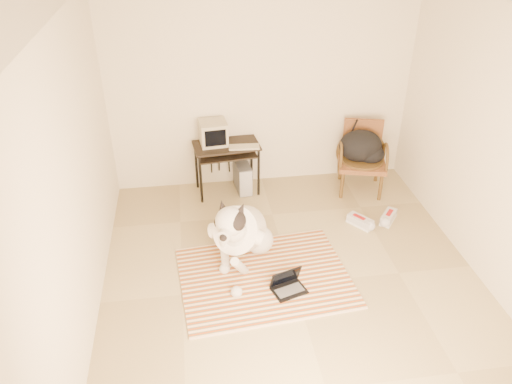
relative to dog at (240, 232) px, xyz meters
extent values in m
plane|color=tan|center=(0.51, -0.48, -0.39)|extent=(4.50, 4.50, 0.00)
plane|color=silver|center=(0.51, -0.48, 2.31)|extent=(4.50, 4.50, 0.00)
plane|color=beige|center=(0.51, 1.77, 0.96)|extent=(4.50, 0.00, 4.50)
plane|color=beige|center=(0.51, -2.73, 0.96)|extent=(4.50, 0.00, 4.50)
plane|color=beige|center=(-1.49, -0.48, 0.96)|extent=(0.00, 4.50, 4.50)
plane|color=beige|center=(2.51, -0.48, 0.96)|extent=(0.00, 4.50, 4.50)
cube|color=#AD4917|center=(0.26, -0.89, -0.37)|extent=(1.80, 0.42, 0.02)
cube|color=#3E6D30|center=(0.24, -0.62, -0.37)|extent=(1.80, 0.42, 0.02)
cube|color=#744590|center=(0.22, -0.34, -0.37)|extent=(1.80, 0.42, 0.02)
cube|color=yellow|center=(0.19, -0.07, -0.37)|extent=(1.80, 0.42, 0.02)
cube|color=beige|center=(0.17, 0.20, -0.37)|extent=(1.80, 0.42, 0.02)
sphere|color=silver|center=(-0.07, 0.25, -0.22)|extent=(0.33, 0.33, 0.33)
sphere|color=silver|center=(0.22, 0.12, -0.22)|extent=(0.33, 0.33, 0.33)
ellipsoid|color=silver|center=(0.07, 0.17, -0.19)|extent=(0.41, 0.37, 0.33)
ellipsoid|color=silver|center=(-0.01, -0.01, 0.03)|extent=(0.68, 0.85, 0.71)
cylinder|color=white|center=(0.00, 0.00, 0.03)|extent=(0.70, 0.78, 0.65)
sphere|color=silver|center=(-0.09, -0.20, 0.19)|extent=(0.28, 0.28, 0.28)
sphere|color=silver|center=(-0.13, -0.30, 0.36)|extent=(0.30, 0.30, 0.30)
ellipsoid|color=black|center=(-0.09, -0.32, 0.38)|extent=(0.23, 0.26, 0.22)
cylinder|color=silver|center=(-0.19, -0.42, 0.31)|extent=(0.18, 0.20, 0.13)
sphere|color=black|center=(-0.22, -0.50, 0.31)|extent=(0.07, 0.07, 0.07)
cone|color=black|center=(-0.20, -0.20, 0.48)|extent=(0.15, 0.19, 0.19)
cone|color=black|center=(-0.02, -0.28, 0.48)|extent=(0.17, 0.17, 0.19)
torus|color=silver|center=(-0.10, -0.22, 0.24)|extent=(0.30, 0.23, 0.24)
cylinder|color=silver|center=(-0.19, -0.17, -0.14)|extent=(0.14, 0.16, 0.45)
cylinder|color=silver|center=(-0.05, -0.38, -0.17)|extent=(0.25, 0.41, 0.46)
sphere|color=silver|center=(-0.20, -0.20, -0.33)|extent=(0.12, 0.12, 0.12)
sphere|color=silver|center=(-0.11, -0.58, -0.32)|extent=(0.12, 0.12, 0.12)
cone|color=black|center=(0.17, 0.45, -0.33)|extent=(0.13, 0.46, 0.12)
cube|color=black|center=(0.43, -0.60, -0.36)|extent=(0.39, 0.33, 0.02)
cube|color=#515154|center=(0.43, -0.61, -0.34)|extent=(0.32, 0.22, 0.00)
cube|color=black|center=(0.41, -0.52, -0.24)|extent=(0.35, 0.18, 0.22)
cube|color=black|center=(0.41, -0.53, -0.24)|extent=(0.30, 0.15, 0.19)
cube|color=black|center=(0.00, 1.51, 0.31)|extent=(0.90, 0.56, 0.03)
cube|color=black|center=(0.00, 1.46, 0.20)|extent=(0.79, 0.45, 0.02)
cylinder|color=black|center=(-0.37, 1.27, -0.04)|extent=(0.03, 0.03, 0.68)
cylinder|color=black|center=(-0.41, 1.66, -0.04)|extent=(0.03, 0.03, 0.68)
cylinder|color=black|center=(0.40, 1.35, -0.04)|extent=(0.03, 0.03, 0.68)
cylinder|color=black|center=(0.36, 1.74, -0.04)|extent=(0.03, 0.03, 0.68)
cube|color=tan|center=(-0.16, 1.56, 0.48)|extent=(0.37, 0.36, 0.31)
cube|color=black|center=(-0.15, 1.40, 0.48)|extent=(0.27, 0.04, 0.22)
cube|color=tan|center=(0.22, 1.38, 0.34)|extent=(0.40, 0.17, 0.03)
cube|color=#515154|center=(0.21, 1.52, -0.19)|extent=(0.22, 0.44, 0.40)
cube|color=#B4B4B9|center=(0.23, 1.31, -0.19)|extent=(0.17, 0.03, 0.38)
cube|color=brown|center=(1.80, 1.30, 0.03)|extent=(0.74, 0.73, 0.06)
cylinder|color=#3A270F|center=(1.80, 1.30, 0.07)|extent=(0.57, 0.57, 0.04)
cube|color=brown|center=(1.87, 1.56, 0.31)|extent=(0.52, 0.17, 0.46)
cylinder|color=#3A270F|center=(1.49, 1.12, -0.20)|extent=(0.05, 0.05, 0.38)
cylinder|color=#3A270F|center=(1.62, 1.61, -0.20)|extent=(0.05, 0.05, 0.38)
cylinder|color=#3A270F|center=(1.98, 0.99, -0.20)|extent=(0.05, 0.05, 0.38)
cylinder|color=#3A270F|center=(2.11, 1.48, -0.20)|extent=(0.05, 0.05, 0.38)
ellipsoid|color=black|center=(1.78, 1.36, 0.25)|extent=(0.58, 0.48, 0.43)
ellipsoid|color=black|center=(1.90, 1.26, 0.17)|extent=(0.36, 0.29, 0.25)
cube|color=silver|center=(1.54, 0.45, -0.37)|extent=(0.31, 0.35, 0.03)
cube|color=#9C9CA1|center=(1.54, 0.45, -0.32)|extent=(0.30, 0.33, 0.11)
cube|color=maroon|center=(1.54, 0.45, -0.28)|extent=(0.14, 0.17, 0.02)
cube|color=silver|center=(1.92, 0.49, -0.37)|extent=(0.31, 0.34, 0.03)
cube|color=#9C9CA1|center=(1.92, 0.49, -0.33)|extent=(0.29, 0.32, 0.10)
cube|color=maroon|center=(1.92, 0.49, -0.28)|extent=(0.14, 0.16, 0.02)
camera|label=1|loc=(-0.46, -4.37, 3.22)|focal=35.00mm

